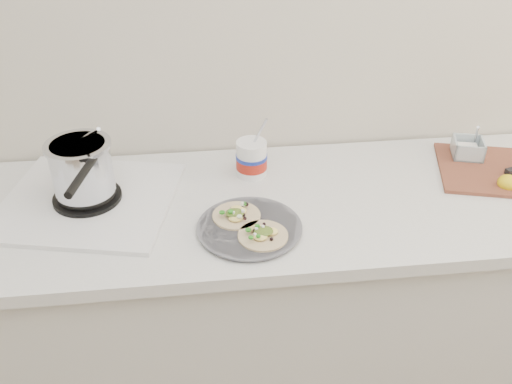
{
  "coord_description": "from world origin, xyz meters",
  "views": [
    {
      "loc": [
        -0.19,
        0.02,
        1.87
      ],
      "look_at": [
        -0.04,
        1.38,
        0.96
      ],
      "focal_mm": 40.0,
      "sensor_mm": 36.0,
      "label": 1
    }
  ],
  "objects": [
    {
      "name": "counter",
      "position": [
        0.0,
        1.43,
        0.45
      ],
      "size": [
        2.44,
        0.66,
        0.9
      ],
      "color": "silver",
      "rests_on": "ground"
    },
    {
      "name": "cutboard",
      "position": [
        0.8,
        1.49,
        0.92
      ],
      "size": [
        0.51,
        0.41,
        0.07
      ],
      "rotation": [
        0.0,
        0.0,
        -0.26
      ],
      "color": "brown",
      "rests_on": "counter"
    },
    {
      "name": "stove",
      "position": [
        -0.53,
        1.46,
        0.98
      ],
      "size": [
        0.58,
        0.55,
        0.24
      ],
      "rotation": [
        0.0,
        0.0,
        -0.22
      ],
      "color": "silver",
      "rests_on": "counter"
    },
    {
      "name": "taco_plate",
      "position": [
        -0.07,
        1.28,
        0.92
      ],
      "size": [
        0.29,
        0.29,
        0.04
      ],
      "rotation": [
        0.0,
        0.0,
        0.3
      ],
      "color": "#58585F",
      "rests_on": "counter"
    },
    {
      "name": "tub",
      "position": [
        -0.03,
        1.57,
        0.97
      ],
      "size": [
        0.1,
        0.1,
        0.22
      ],
      "rotation": [
        0.0,
        0.0,
        -0.33
      ],
      "color": "white",
      "rests_on": "counter"
    }
  ]
}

